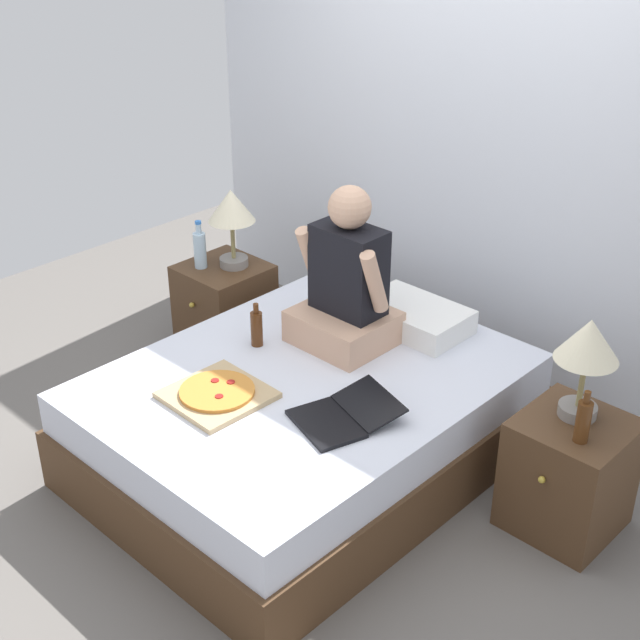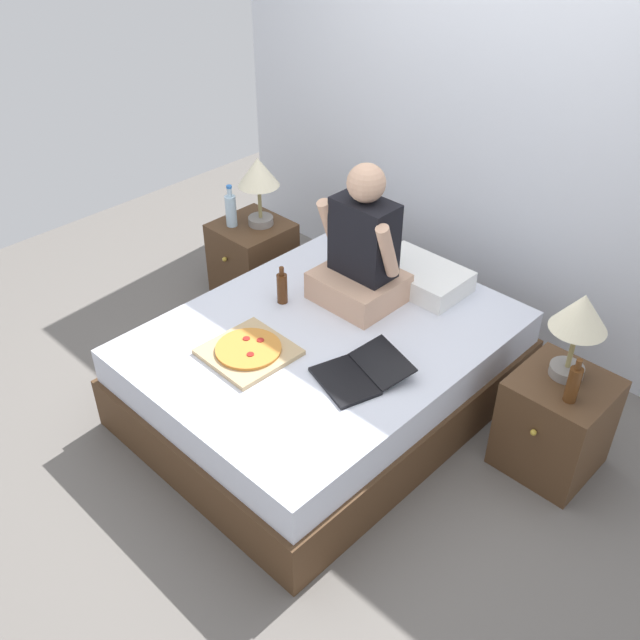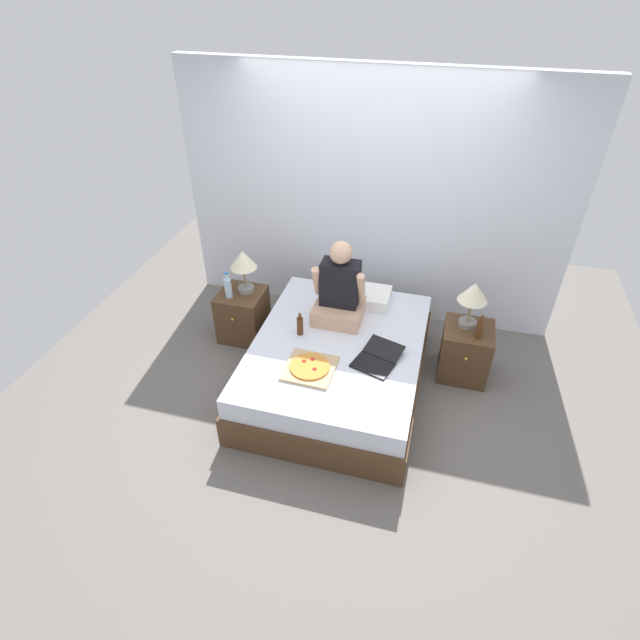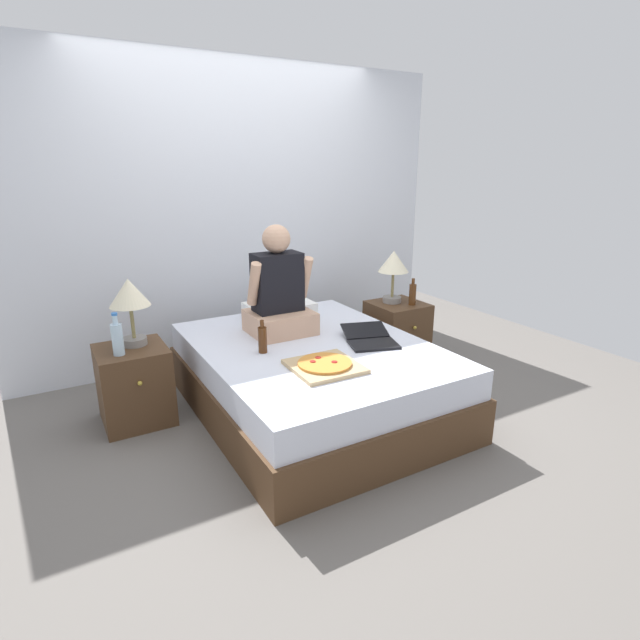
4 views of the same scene
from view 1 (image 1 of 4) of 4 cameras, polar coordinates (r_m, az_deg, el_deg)
name	(u,v)px [view 1 (image 1 of 4)]	position (r m, az deg, el deg)	size (l,w,h in m)	color
ground_plane	(306,461)	(4.32, -0.88, -9.04)	(5.85, 5.85, 0.00)	#66605B
wall_back	(487,148)	(4.68, 10.65, 10.76)	(3.85, 0.12, 2.50)	silver
bed	(306,419)	(4.18, -0.91, -6.38)	(1.49, 1.93, 0.49)	#4C331E
nightstand_left	(225,308)	(5.14, -6.10, 0.78)	(0.44, 0.47, 0.52)	#4C331E
lamp_on_left_nightstand	(231,211)	(4.90, -5.69, 6.95)	(0.26, 0.26, 0.45)	gray
water_bottle	(200,249)	(4.99, -7.70, 4.54)	(0.07, 0.07, 0.28)	silver
nightstand_right	(568,474)	(3.96, 15.61, -9.48)	(0.44, 0.47, 0.52)	#4C331E
lamp_on_right_nightstand	(588,347)	(3.69, 16.76, -1.67)	(0.26, 0.26, 0.45)	gray
beer_bottle	(583,421)	(3.66, 16.50, -6.19)	(0.06, 0.06, 0.23)	#512D14
pillow	(414,317)	(4.42, 6.06, 0.21)	(0.52, 0.34, 0.12)	white
person_seated	(346,287)	(4.18, 1.69, 2.14)	(0.47, 0.40, 0.78)	tan
laptop	(340,417)	(3.72, 1.31, -6.22)	(0.43, 0.49, 0.07)	black
pizza_box	(217,394)	(3.89, -6.60, -4.71)	(0.41, 0.41, 0.05)	tan
beer_bottle_on_bed	(257,328)	(4.24, -4.08, -0.51)	(0.06, 0.06, 0.22)	#4C2811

